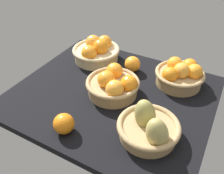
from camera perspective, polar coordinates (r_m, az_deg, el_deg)
The scene contains 7 objects.
market_tray at distance 105.27cm, azimuth 0.16°, elevation -2.08°, with size 84.00×72.00×3.00cm, color black.
basket_near_right_pears at distance 84.21cm, azimuth 8.88°, elevation -9.60°, with size 22.26×22.26×15.51cm.
basket_center at distance 101.00cm, azimuth 0.60°, elevation 0.57°, with size 23.03×23.03×11.96cm.
basket_far_right at distance 111.27cm, azimuth 15.99°, elevation 2.91°, with size 21.93×21.93×11.76cm.
basket_far_left at distance 125.40cm, azimuth -3.75°, elevation 8.58°, with size 24.47×24.47×12.47cm.
loose_orange_front_gap at distance 116.77cm, azimuth 5.08°, elevation 5.43°, with size 7.65×7.65×7.65cm, color orange.
loose_orange_back_gap at distance 87.20cm, azimuth -11.46°, elevation -8.60°, with size 7.63×7.63×7.63cm, color orange.
Camera 1 is at (38.68, -71.20, 68.70)cm, focal length 38.21 mm.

